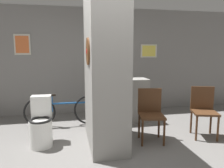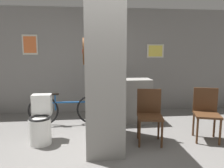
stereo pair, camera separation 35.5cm
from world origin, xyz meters
name	(u,v)px [view 1 (the left image)]	position (x,y,z in m)	size (l,w,h in m)	color
ground_plane	(112,161)	(0.00, 0.00, 0.00)	(14.00, 14.00, 0.00)	slate
wall_back	(91,61)	(0.00, 2.63, 1.30)	(8.00, 0.09, 2.60)	gray
pillar_center	(105,67)	(0.01, 0.64, 1.30)	(0.60, 1.28, 2.60)	gray
counter_shelf	(119,101)	(0.50, 1.69, 0.47)	(1.27, 0.44, 0.95)	gray
toilet	(41,125)	(-1.04, 0.76, 0.34)	(0.36, 0.52, 0.80)	white
chair_near_pillar	(151,112)	(0.81, 0.60, 0.51)	(0.48, 0.48, 0.90)	#4C2D19
chair_by_doorway	(204,109)	(1.83, 0.60, 0.51)	(0.52, 0.52, 0.90)	#4C2D19
bicycle	(65,110)	(-0.67, 1.65, 0.33)	(1.64, 0.42, 0.69)	black
bottle_tall	(119,75)	(0.50, 1.77, 1.04)	(0.07, 0.07, 0.24)	olive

